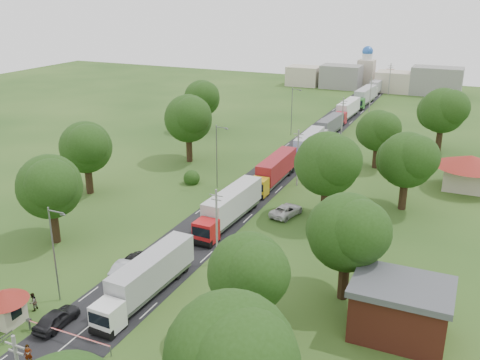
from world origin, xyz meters
The scene contains 44 objects.
ground centered at (0.00, 0.00, 0.00)m, with size 260.00×260.00×0.00m, color #204216.
road centered at (0.00, 20.00, 0.00)m, with size 8.00×200.00×0.04m, color black.
boom_barrier centered at (-1.36, -25.00, 0.89)m, with size 9.22×0.35×1.18m.
guard_booth centered at (-7.20, -25.00, 2.16)m, with size 4.40×4.40×3.45m.
info_sign centered at (5.20, 35.00, 3.00)m, with size 0.12×3.10×4.10m.
pole_1 centered at (5.50, -7.00, 4.68)m, with size 1.60×0.24×9.00m.
pole_2 centered at (5.50, 21.00, 4.68)m, with size 1.60×0.24×9.00m.
pole_3 centered at (5.50, 49.00, 4.68)m, with size 1.60×0.24×9.00m.
pole_4 centered at (5.50, 77.00, 4.68)m, with size 1.60×0.24×9.00m.
pole_5 centered at (5.50, 105.00, 4.68)m, with size 1.60×0.24×9.00m.
lamp_0 centered at (-5.35, -20.00, 5.55)m, with size 2.03×0.22×10.00m.
lamp_1 centered at (-5.35, 15.00, 5.55)m, with size 2.03×0.22×10.00m.
lamp_2 centered at (-5.35, 50.00, 5.55)m, with size 2.03×0.22×10.00m.
tree_1 centered at (17.99, -29.83, 7.85)m, with size 9.60×9.60×12.05m.
tree_2 centered at (13.99, -17.86, 6.60)m, with size 8.00×8.00×10.10m.
tree_3 centered at (19.99, -7.84, 7.22)m, with size 8.80×8.80×11.07m.
tree_4 centered at (12.99, 10.17, 7.85)m, with size 9.60×9.60×12.05m.
tree_5 centered at (21.99, 18.16, 7.22)m, with size 8.80×8.80×11.07m.
tree_6 centered at (14.99, 35.14, 6.60)m, with size 8.00×8.00×10.10m.
tree_7 centered at (23.99, 50.17, 7.85)m, with size 9.60×9.60×12.05m.
tree_10 centered at (-15.01, -9.84, 7.22)m, with size 8.80×8.80×11.07m.
tree_11 centered at (-22.01, 5.16, 7.22)m, with size 8.80×8.80×11.07m.
tree_12 centered at (-16.01, 25.17, 7.85)m, with size 9.60×9.60×12.05m.
tree_13 centered at (-24.01, 45.16, 7.22)m, with size 8.80×8.80×11.07m.
house_brick centered at (26.00, -12.00, 2.65)m, with size 8.60×6.60×5.20m.
house_cream centered at (30.00, 30.00, 3.64)m, with size 10.08×10.08×5.80m.
distant_town centered at (0.68, 110.00, 3.49)m, with size 52.00×8.00×8.00m.
church centered at (-4.00, 118.00, 5.39)m, with size 5.00×5.00×12.30m.
truck_0 centered at (2.14, -15.86, 2.17)m, with size 2.92×14.77×4.09m.
truck_1 centered at (1.96, 3.71, 2.27)m, with size 3.14×15.48×4.28m.
truck_2 centered at (1.92, 20.41, 2.22)m, with size 2.72×15.09×4.18m.
truck_3 centered at (2.28, 36.58, 2.20)m, with size 2.85×14.99×4.15m.
truck_4 centered at (1.99, 52.36, 2.01)m, with size 3.04×13.72×3.79m.
truck_5 centered at (1.77, 69.41, 2.18)m, with size 2.99×14.84×4.11m.
truck_6 centered at (2.15, 87.00, 2.32)m, with size 3.40×15.83×4.37m.
truck_7 centered at (2.04, 105.15, 2.09)m, with size 2.85×14.24×3.94m.
truck_8 centered at (2.07, 121.79, 2.21)m, with size 3.03×15.05×4.16m.
car_lane_front centered at (-2.67, -23.50, 0.82)m, with size 1.94×4.83×1.65m, color black.
car_lane_mid centered at (-2.57, -13.00, 0.80)m, with size 1.69×4.86×1.60m, color #AEB2B7.
car_lane_rear centered at (-2.79, -10.99, 0.69)m, with size 1.94×4.76×1.38m, color black.
car_verge_near centered at (8.00, 9.04, 0.78)m, with size 2.58×5.59×1.55m, color silver.
car_verge_far centered at (7.67, 33.22, 0.77)m, with size 1.81×4.51×1.54m, color #55585D.
pedestrian_near centered at (-1.10, -28.50, 0.89)m, with size 0.65×0.42×1.77m, color gray.
pedestrian_booth centered at (-6.50, -22.46, 0.92)m, with size 0.89×0.70×1.84m, color gray.
Camera 1 is at (29.70, -54.57, 29.21)m, focal length 40.00 mm.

